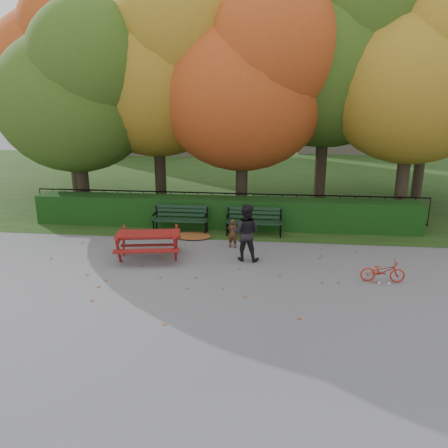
# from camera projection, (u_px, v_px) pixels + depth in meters

# --- Properties ---
(ground) EXTENTS (90.00, 90.00, 0.00)m
(ground) POSITION_uv_depth(u_px,v_px,m) (202.00, 278.00, 10.74)
(ground) COLOR slate
(ground) RESTS_ON ground
(grass_strip) EXTENTS (90.00, 90.00, 0.00)m
(grass_strip) POSITION_uv_depth(u_px,v_px,m) (243.00, 178.00, 24.10)
(grass_strip) COLOR #1A3514
(grass_strip) RESTS_ON ground
(building_left) EXTENTS (10.00, 7.00, 15.00)m
(building_left) POSITION_uv_depth(u_px,v_px,m) (141.00, 55.00, 34.44)
(building_left) COLOR tan
(building_left) RESTS_ON ground
(building_right) EXTENTS (9.00, 6.00, 12.00)m
(building_right) POSITION_uv_depth(u_px,v_px,m) (356.00, 75.00, 34.92)
(building_right) COLOR tan
(building_right) RESTS_ON ground
(hedge) EXTENTS (13.00, 0.90, 1.00)m
(hedge) POSITION_uv_depth(u_px,v_px,m) (223.00, 212.00, 14.90)
(hedge) COLOR black
(hedge) RESTS_ON ground
(iron_fence) EXTENTS (14.00, 0.04, 1.02)m
(iron_fence) POSITION_uv_depth(u_px,v_px,m) (226.00, 206.00, 15.65)
(iron_fence) COLOR black
(iron_fence) RESTS_ON ground
(tree_a) EXTENTS (5.88, 5.60, 7.48)m
(tree_a) POSITION_uv_depth(u_px,v_px,m) (80.00, 90.00, 15.36)
(tree_a) COLOR black
(tree_a) RESTS_ON ground
(tree_b) EXTENTS (6.72, 6.40, 8.79)m
(tree_b) POSITION_uv_depth(u_px,v_px,m) (164.00, 65.00, 15.94)
(tree_b) COLOR black
(tree_b) RESTS_ON ground
(tree_c) EXTENTS (6.30, 6.00, 8.00)m
(tree_c) POSITION_uv_depth(u_px,v_px,m) (252.00, 81.00, 14.99)
(tree_c) COLOR black
(tree_c) RESTS_ON ground
(tree_d) EXTENTS (7.14, 6.80, 9.58)m
(tree_d) POSITION_uv_depth(u_px,v_px,m) (340.00, 48.00, 15.55)
(tree_d) COLOR black
(tree_d) RESTS_ON ground
(tree_e) EXTENTS (6.09, 5.80, 8.16)m
(tree_e) POSITION_uv_depth(u_px,v_px,m) (427.00, 72.00, 14.12)
(tree_e) COLOR black
(tree_e) RESTS_ON ground
(tree_f) EXTENTS (6.93, 6.60, 9.19)m
(tree_f) POSITION_uv_depth(u_px,v_px,m) (71.00, 63.00, 18.74)
(tree_f) COLOR black
(tree_f) RESTS_ON ground
(tree_g) EXTENTS (6.30, 6.00, 8.55)m
(tree_g) POSITION_uv_depth(u_px,v_px,m) (442.00, 69.00, 17.66)
(tree_g) COLOR black
(tree_g) RESTS_ON ground
(bench_left) EXTENTS (1.80, 0.57, 0.88)m
(bench_left) POSITION_uv_depth(u_px,v_px,m) (181.00, 217.00, 14.27)
(bench_left) COLOR black
(bench_left) RESTS_ON ground
(bench_right) EXTENTS (1.80, 0.57, 0.88)m
(bench_right) POSITION_uv_depth(u_px,v_px,m) (254.00, 219.00, 14.01)
(bench_right) COLOR black
(bench_right) RESTS_ON ground
(picnic_table) EXTENTS (1.93, 1.66, 0.84)m
(picnic_table) POSITION_uv_depth(u_px,v_px,m) (148.00, 239.00, 11.90)
(picnic_table) COLOR maroon
(picnic_table) RESTS_ON ground
(leaf_pile) EXTENTS (1.26, 0.91, 0.08)m
(leaf_pile) POSITION_uv_depth(u_px,v_px,m) (192.00, 236.00, 13.87)
(leaf_pile) COLOR maroon
(leaf_pile) RESTS_ON ground
(leaf_scatter) EXTENTS (9.00, 5.70, 0.01)m
(leaf_scatter) POSITION_uv_depth(u_px,v_px,m) (204.00, 273.00, 11.03)
(leaf_scatter) COLOR maroon
(leaf_scatter) RESTS_ON ground
(child) EXTENTS (0.35, 0.26, 0.87)m
(child) POSITION_uv_depth(u_px,v_px,m) (233.00, 233.00, 12.82)
(child) COLOR #452716
(child) RESTS_ON ground
(adult) EXTENTS (0.84, 0.69, 1.56)m
(adult) POSITION_uv_depth(u_px,v_px,m) (246.00, 233.00, 11.74)
(adult) COLOR black
(adult) RESTS_ON ground
(bicycle) EXTENTS (1.05, 0.37, 0.55)m
(bicycle) POSITION_uv_depth(u_px,v_px,m) (383.00, 271.00, 10.45)
(bicycle) COLOR #B42210
(bicycle) RESTS_ON ground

